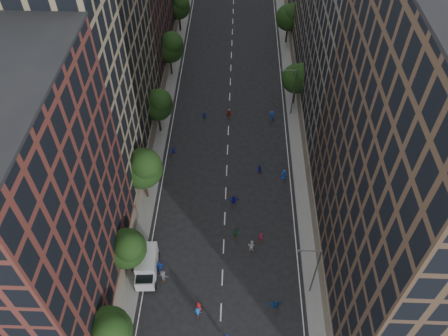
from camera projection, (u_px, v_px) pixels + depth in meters
name	position (u px, v px, depth m)	size (l,w,h in m)	color
ground	(228.00, 133.00, 71.96)	(240.00, 240.00, 0.00)	black
sidewalk_left	(162.00, 102.00, 77.29)	(4.00, 105.00, 0.15)	slate
sidewalk_right	(298.00, 105.00, 76.73)	(4.00, 105.00, 0.15)	slate
bldg_left_a	(23.00, 217.00, 41.70)	(14.00, 22.00, 30.00)	#592822
bldg_left_b	(82.00, 58.00, 56.54)	(14.00, 26.00, 34.00)	#7F6F53
bldg_right_a	(422.00, 175.00, 41.34)	(14.00, 30.00, 36.00)	#4D3829
bldg_right_b	(363.00, 31.00, 62.14)	(14.00, 28.00, 33.00)	#625B51
tree_left_0	(108.00, 332.00, 43.29)	(5.20, 5.20, 8.83)	black
tree_left_1	(127.00, 248.00, 50.39)	(4.80, 4.80, 8.21)	black
tree_left_2	(143.00, 167.00, 57.93)	(5.60, 5.60, 9.45)	black
tree_left_3	(158.00, 104.00, 67.86)	(5.00, 5.00, 8.58)	black
tree_left_4	(170.00, 47.00, 78.51)	(5.40, 5.40, 9.08)	black
tree_left_5	(179.00, 6.00, 89.71)	(4.80, 4.80, 8.33)	black
tree_right_a	(298.00, 77.00, 72.91)	(5.00, 5.00, 8.39)	black
tree_right_b	(290.00, 16.00, 86.25)	(5.20, 5.20, 8.83)	black
streetlamp_near	(314.00, 270.00, 48.91)	(2.64, 0.22, 9.06)	#595B60
streetlamp_far	(293.00, 90.00, 71.33)	(2.64, 0.22, 9.06)	#595B60
cargo_van	(147.00, 266.00, 53.38)	(2.82, 5.54, 2.88)	#BDBDC0
skater_3	(198.00, 312.00, 50.14)	(0.97, 0.55, 1.49)	#1555B0
skater_4	(160.00, 267.00, 53.89)	(1.11, 0.46, 1.89)	#1538AA
skater_5	(275.00, 305.00, 50.62)	(1.56, 0.50, 1.69)	#124593
skater_6	(199.00, 307.00, 50.50)	(0.79, 0.51, 1.62)	maroon
skater_7	(261.00, 237.00, 56.98)	(0.61, 0.40, 1.69)	#AC1C3D
skater_8	(251.00, 246.00, 55.94)	(0.94, 0.73, 1.94)	silver
skater_9	(163.00, 276.00, 53.06)	(1.21, 0.70, 1.88)	#44454A
skater_10	(236.00, 233.00, 57.31)	(1.07, 0.45, 1.82)	#1E6434
skater_11	(234.00, 201.00, 61.13)	(1.54, 0.49, 1.66)	#1519B1
skater_12	(284.00, 175.00, 64.35)	(0.89, 0.58, 1.82)	#153DB0
skater_13	(173.00, 151.00, 67.80)	(0.60, 0.39, 1.65)	#141BA5
skater_14	(259.00, 169.00, 65.24)	(0.79, 0.62, 1.63)	#1716B2
skater_15	(272.00, 116.00, 73.36)	(1.20, 0.69, 1.87)	#1437A4
skater_16	(204.00, 116.00, 73.60)	(0.92, 0.38, 1.57)	navy
skater_17	(229.00, 114.00, 74.00)	(1.39, 0.44, 1.50)	maroon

